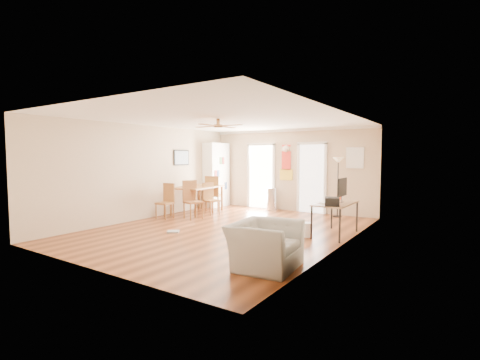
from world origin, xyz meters
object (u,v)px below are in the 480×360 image
Objects in this scene: dining_chair_far at (214,193)px; computer_desk at (335,219)px; dining_chair_right_a at (212,199)px; armchair at (265,245)px; printer at (332,202)px; wastebasket_a at (306,230)px; wastebasket_b at (265,242)px; dining_table at (198,200)px; dining_chair_near at (165,201)px; bookshelf at (216,175)px; trash_can at (272,199)px; torchiere_lamp at (338,187)px; dining_chair_right_b at (193,200)px.

dining_chair_far is 4.58m from computer_desk.
dining_chair_right_a is 0.86× the size of armchair.
dining_chair_far is 4.84m from printer.
dining_chair_far is at bearing 155.63° from wastebasket_a.
wastebasket_a is at bearing 79.83° from wastebasket_b.
armchair is at bearing -117.27° from printer.
dining_chair_right_a reaches higher than dining_table.
armchair is (4.18, -4.09, -0.20)m from dining_chair_far.
dining_chair_right_a is (0.55, -0.00, 0.06)m from dining_table.
printer is 2.34m from armchair.
dining_chair_right_a is at bearing 144.51° from printer.
dining_chair_far is at bearing 163.46° from computer_desk.
dining_chair_near is 2.90× the size of printer.
dining_chair_right_a reaches higher than computer_desk.
computer_desk is at bearing -37.14° from bookshelf.
wastebasket_b is at bearing -111.43° from dining_chair_right_a.
dining_chair_right_a is at bearing 41.71° from armchair.
dining_chair_near reaches higher than dining_chair_right_a.
wastebasket_a is (4.39, -2.52, -0.94)m from bookshelf.
computer_desk is 4.47× the size of wastebasket_a.
computer_desk is 0.70m from wastebasket_a.
trash_can is (2.02, 0.31, -0.73)m from bookshelf.
trash_can is at bearing 129.95° from wastebasket_a.
torchiere_lamp is at bearing 89.48° from wastebasket_b.
dining_chair_right_b is 3.49× the size of wastebasket_a.
bookshelf is at bearing -176.25° from torchiere_lamp.
trash_can is (1.11, 1.73, -0.11)m from dining_chair_right_a.
printer is 1.72m from wastebasket_b.
dining_chair_near reaches higher than armchair.
dining_table is at bearing -90.02° from bookshelf.
dining_chair_right_a is 0.97× the size of dining_chair_near.
printer is at bearing -74.49° from torchiere_lamp.
printer is (2.94, -2.88, 0.45)m from trash_can.
torchiere_lamp is at bearing 177.11° from dining_chair_far.
trash_can is 2.39× the size of wastebasket_a.
dining_chair_right_b is 3.16× the size of printer.
dining_chair_near is (-0.14, -1.24, 0.08)m from dining_table.
dining_chair_right_b reaches higher than printer.
wastebasket_a is at bearing -74.57° from dining_chair_right_b.
bookshelf reaches higher than dining_chair_right_a.
dining_chair_right_b reaches higher than dining_chair_near.
wastebasket_b is at bearing -63.40° from trash_can.
dining_chair_right_a is 3.11× the size of wastebasket_a.
bookshelf reaches higher than wastebasket_b.
dining_chair_right_b is at bearing 26.83° from dining_chair_near.
torchiere_lamp is 5.16m from armchair.
dining_chair_right_b is 1.46× the size of trash_can.
wastebasket_b is at bearing -100.17° from wastebasket_a.
torchiere_lamp is 2.89m from wastebasket_a.
bookshelf is 6.76m from armchair.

